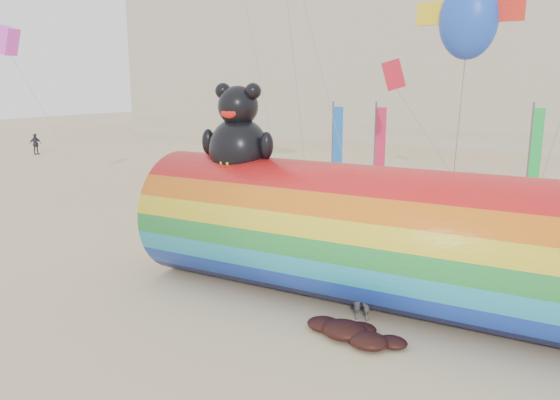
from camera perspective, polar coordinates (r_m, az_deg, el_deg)
The scene contains 6 objects.
ground at distance 17.67m, azimuth -3.83°, elevation -8.36°, with size 160.00×160.00×0.00m, color #CCB58C.
hotel_building at distance 63.53m, azimuth 10.18°, elevation 15.66°, with size 60.40×15.40×20.60m.
windsock_assembly at distance 15.53m, azimuth 9.10°, elevation -3.32°, with size 13.63×4.15×6.28m.
kite_handler at distance 14.75m, azimuth 8.59°, elevation -9.53°, with size 0.56×0.37×1.53m, color #56595E.
fabric_bundle at distance 13.91m, azimuth 7.55°, elevation -13.55°, with size 2.62×1.35×0.41m.
festival_banners at distance 30.86m, azimuth 13.88°, elevation 5.18°, with size 10.52×3.69×5.20m.
Camera 1 is at (9.09, -13.84, 6.17)m, focal length 35.00 mm.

